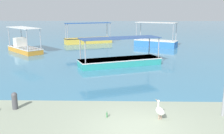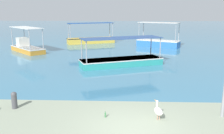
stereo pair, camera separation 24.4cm
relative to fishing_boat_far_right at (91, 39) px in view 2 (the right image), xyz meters
name	(u,v)px [view 2 (the right image)]	position (x,y,z in m)	size (l,w,h in m)	color
ground	(132,129)	(4.66, -24.81, -0.56)	(120.00, 120.00, 0.00)	#95A087
harbor_water	(124,30)	(4.66, 23.19, -0.56)	(110.00, 90.00, 0.00)	teal
fishing_boat_far_right	(91,39)	(0.00, 0.00, 0.00)	(6.47, 3.86, 2.75)	gold
fishing_boat_far_left	(158,42)	(8.68, -2.77, 0.03)	(5.35, 3.85, 2.97)	blue
fishing_boat_near_left	(121,60)	(4.19, -13.58, -0.09)	(6.98, 4.25, 2.29)	teal
fishing_boat_near_right	(27,47)	(-6.10, -7.24, 0.01)	(4.84, 4.94, 2.64)	orange
pelican	(158,111)	(5.79, -23.87, -0.18)	(0.45, 0.79, 0.80)	#E0997A
mooring_bollard	(14,100)	(-0.73, -22.93, -0.13)	(0.27, 0.27, 0.81)	#47474C
glass_bottle	(105,115)	(3.56, -23.75, -0.45)	(0.07, 0.07, 0.27)	#3F7F4C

